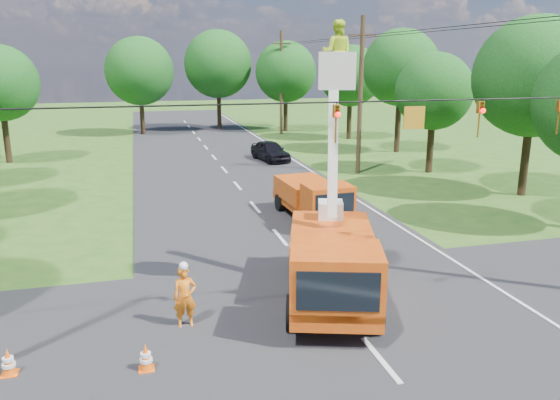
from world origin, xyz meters
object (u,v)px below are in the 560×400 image
object	(u,v)px
ground_worker	(185,297)
tree_far_b	(218,64)
pole_right_far	(281,82)
tree_left_f	(0,83)
bucket_truck	(333,247)
traffic_cone_6	(311,192)
second_truck	(313,198)
distant_car	(270,151)
traffic_cone_5	(8,362)
pole_right_mid	(360,95)
tree_right_d	(401,68)
tree_right_e	(351,76)
tree_far_a	(139,71)
tree_right_b	(534,77)
tree_right_c	(434,91)
traffic_cone_4	(146,357)
tree_far_c	(286,72)
traffic_cone_3	(317,217)
traffic_cone_2	(349,241)

from	to	relation	value
ground_worker	tree_far_b	xyz separation A→B (m)	(7.56, 43.89, 5.91)
pole_right_far	tree_left_f	bearing A→B (deg)	-156.77
bucket_truck	traffic_cone_6	size ratio (longest dim) A/B	11.91
second_truck	traffic_cone_6	size ratio (longest dim) A/B	7.97
distant_car	traffic_cone_5	distance (m)	29.05
pole_right_mid	tree_right_d	distance (m)	9.55
distant_car	tree_left_f	distance (m)	19.81
traffic_cone_6	tree_right_e	world-z (taller)	tree_right_e
bucket_truck	tree_right_d	xyz separation A→B (m)	(14.79, 25.35, 4.90)
traffic_cone_6	tree_far_a	distance (m)	30.49
tree_far_b	tree_right_b	bearing A→B (deg)	-70.02
traffic_cone_6	tree_right_c	xyz separation A→B (m)	(9.83, 4.74, 4.95)
traffic_cone_4	tree_right_d	world-z (taller)	tree_right_d
ground_worker	tree_right_c	size ratio (longest dim) A/B	0.23
pole_right_mid	traffic_cone_5	bearing A→B (deg)	-130.54
distant_car	tree_right_d	xyz separation A→B (m)	(10.90, 1.26, 5.94)
tree_left_f	pole_right_far	bearing A→B (deg)	23.23
bucket_truck	tree_right_e	distance (m)	36.31
traffic_cone_4	tree_right_e	size ratio (longest dim) A/B	0.08
bucket_truck	tree_far_c	world-z (taller)	tree_far_c
tree_right_c	tree_far_c	bearing A→B (deg)	99.14
second_truck	tree_right_d	distance (m)	21.69
bucket_truck	ground_worker	size ratio (longest dim) A/B	4.70
tree_right_b	tree_right_e	bearing A→B (deg)	92.99
pole_right_far	tree_far_b	bearing A→B (deg)	137.73
traffic_cone_4	tree_far_c	distance (m)	45.91
traffic_cone_3	traffic_cone_6	distance (m)	4.94
tree_right_c	tree_far_b	size ratio (longest dim) A/B	0.76
traffic_cone_3	pole_right_far	world-z (taller)	pole_right_far
tree_far_b	tree_far_c	xyz separation A→B (m)	(6.50, -3.00, -0.75)
tree_right_c	tree_far_b	xyz separation A→B (m)	(-10.20, 26.00, 1.50)
traffic_cone_3	pole_right_far	xyz separation A→B (m)	(6.35, 30.52, 4.75)
pole_right_mid	pole_right_far	world-z (taller)	same
tree_far_a	tree_far_b	world-z (taller)	tree_far_b
tree_right_d	tree_far_b	world-z (taller)	tree_far_b
distant_car	traffic_cone_6	distance (m)	11.50
second_truck	tree_right_b	bearing A→B (deg)	4.15
traffic_cone_4	tree_far_b	bearing A→B (deg)	79.27
pole_right_far	distant_car	bearing A→B (deg)	-107.88
traffic_cone_4	tree_right_b	bearing A→B (deg)	32.01
tree_right_b	tree_far_c	bearing A→B (deg)	100.39
traffic_cone_4	tree_far_a	distance (m)	44.34
traffic_cone_3	tree_far_a	world-z (taller)	tree_far_a
second_truck	traffic_cone_2	xyz separation A→B (m)	(0.13, -4.31, -0.72)
ground_worker	tree_far_b	size ratio (longest dim) A/B	0.17
tree_left_f	tree_right_c	distance (m)	30.09
second_truck	tree_left_f	bearing A→B (deg)	127.16
pole_right_mid	ground_worker	bearing A→B (deg)	-124.65
distant_car	traffic_cone_5	bearing A→B (deg)	-126.36
traffic_cone_2	tree_right_d	bearing A→B (deg)	59.31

